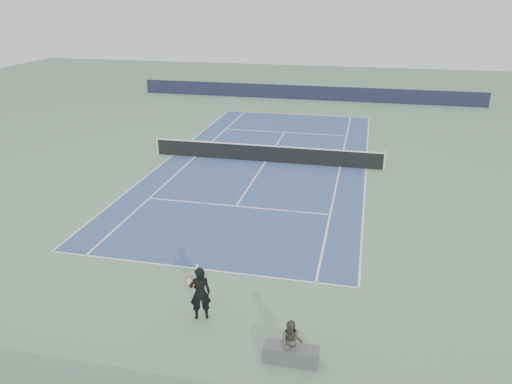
% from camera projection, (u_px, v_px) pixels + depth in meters
% --- Properties ---
extents(ground, '(80.00, 80.00, 0.00)m').
position_uv_depth(ground, '(266.00, 162.00, 27.75)').
color(ground, slate).
extents(court_surface, '(10.97, 23.77, 0.01)m').
position_uv_depth(court_surface, '(266.00, 162.00, 27.75)').
color(court_surface, '#354E7E').
rests_on(court_surface, ground).
extents(tennis_net, '(12.90, 0.10, 1.07)m').
position_uv_depth(tennis_net, '(266.00, 153.00, 27.56)').
color(tennis_net, silver).
rests_on(tennis_net, ground).
extents(windscreen_far, '(30.00, 0.25, 1.20)m').
position_uv_depth(windscreen_far, '(307.00, 93.00, 43.72)').
color(windscreen_far, black).
rests_on(windscreen_far, ground).
extents(tennis_player, '(0.82, 0.65, 1.66)m').
position_uv_depth(tennis_player, '(200.00, 293.00, 14.13)').
color(tennis_player, black).
rests_on(tennis_player, ground).
extents(tennis_ball, '(0.06, 0.06, 0.06)m').
position_uv_depth(tennis_ball, '(187.00, 319.00, 14.31)').
color(tennis_ball, '#BFDB2C').
rests_on(tennis_ball, ground).
extents(spectator_bench, '(1.42, 0.49, 1.20)m').
position_uv_depth(spectator_bench, '(291.00, 348.00, 12.57)').
color(spectator_bench, '#505055').
rests_on(spectator_bench, ground).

